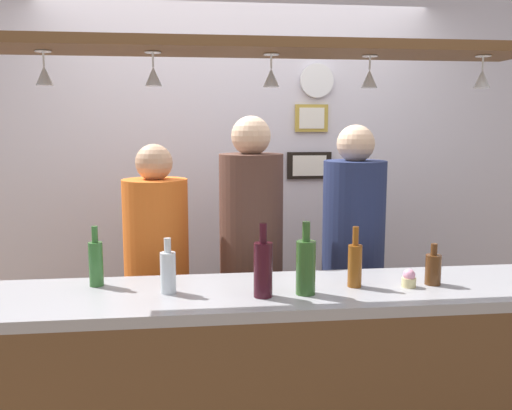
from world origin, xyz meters
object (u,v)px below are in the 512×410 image
object	(u,v)px
person_middle_brown_shirt	(252,247)
bottle_champagne_green	(306,266)
bottle_soda_clear	(168,271)
person_left_orange_shirt	(157,267)
wall_clock	(317,81)
bottle_beer_amber_tall	(355,264)
cupcake	(409,279)
bottle_beer_brown_stubby	(433,268)
picture_frame_lower_pair	(309,166)
bottle_beer_green_import	(96,262)
picture_frame_upper_small	(311,118)
bottle_wine_dark_red	(263,268)
person_right_navy_shirt	(353,250)

from	to	relation	value
person_middle_brown_shirt	bottle_champagne_green	distance (m)	0.76
bottle_soda_clear	person_left_orange_shirt	bearing A→B (deg)	97.53
person_middle_brown_shirt	wall_clock	world-z (taller)	wall_clock
bottle_beer_amber_tall	bottle_champagne_green	bearing A→B (deg)	-161.45
person_middle_brown_shirt	wall_clock	distance (m)	1.30
person_left_orange_shirt	wall_clock	world-z (taller)	wall_clock
person_left_orange_shirt	cupcake	world-z (taller)	person_left_orange_shirt
bottle_beer_brown_stubby	bottle_champagne_green	distance (m)	0.58
bottle_champagne_green	picture_frame_lower_pair	distance (m)	1.55
person_left_orange_shirt	bottle_beer_green_import	world-z (taller)	person_left_orange_shirt
bottle_soda_clear	wall_clock	xyz separation A→B (m)	(0.93, 1.40, 0.88)
cupcake	picture_frame_upper_small	bearing A→B (deg)	94.44
cupcake	bottle_champagne_green	bearing A→B (deg)	-174.55
bottle_beer_brown_stubby	cupcake	xyz separation A→B (m)	(-0.12, -0.02, -0.03)
bottle_wine_dark_red	bottle_beer_amber_tall	bearing A→B (deg)	12.65
wall_clock	person_middle_brown_shirt	bearing A→B (deg)	-124.89
person_right_navy_shirt	bottle_beer_green_import	world-z (taller)	person_right_navy_shirt
picture_frame_upper_small	bottle_soda_clear	bearing A→B (deg)	-122.74
bottle_beer_green_import	picture_frame_lower_pair	bearing A→B (deg)	46.44
bottle_champagne_green	wall_clock	distance (m)	1.75
person_right_navy_shirt	picture_frame_upper_small	xyz separation A→B (m)	(-0.08, 0.74, 0.73)
bottle_wine_dark_red	picture_frame_upper_small	distance (m)	1.70
bottle_beer_brown_stubby	bottle_champagne_green	bearing A→B (deg)	-173.27
bottle_beer_brown_stubby	picture_frame_lower_pair	distance (m)	1.48
bottle_beer_brown_stubby	person_middle_brown_shirt	bearing A→B (deg)	136.39
person_left_orange_shirt	picture_frame_lower_pair	world-z (taller)	person_left_orange_shirt
person_right_navy_shirt	person_middle_brown_shirt	bearing A→B (deg)	180.00
bottle_soda_clear	wall_clock	size ratio (longest dim) A/B	1.05
bottle_beer_amber_tall	wall_clock	world-z (taller)	wall_clock
cupcake	wall_clock	world-z (taller)	wall_clock
person_middle_brown_shirt	cupcake	world-z (taller)	person_middle_brown_shirt
bottle_beer_amber_tall	wall_clock	xyz separation A→B (m)	(0.15, 1.40, 0.87)
bottle_beer_amber_tall	bottle_beer_brown_stubby	bearing A→B (deg)	-1.49
bottle_wine_dark_red	bottle_soda_clear	distance (m)	0.39
person_left_orange_shirt	bottle_soda_clear	world-z (taller)	person_left_orange_shirt
person_left_orange_shirt	bottle_beer_green_import	distance (m)	0.59
bottle_beer_green_import	picture_frame_upper_small	xyz separation A→B (m)	(1.21, 1.26, 0.62)
person_right_navy_shirt	bottle_soda_clear	xyz separation A→B (m)	(-0.98, -0.66, 0.09)
person_right_navy_shirt	bottle_beer_amber_tall	distance (m)	0.70
bottle_wine_dark_red	picture_frame_upper_small	xyz separation A→B (m)	(0.52, 1.50, 0.61)
bottle_beer_green_import	bottle_beer_brown_stubby	xyz separation A→B (m)	(1.44, -0.15, -0.03)
person_right_navy_shirt	bottle_beer_green_import	xyz separation A→B (m)	(-1.29, -0.52, 0.10)
person_right_navy_shirt	bottle_beer_brown_stubby	size ratio (longest dim) A/B	9.60
person_middle_brown_shirt	bottle_wine_dark_red	world-z (taller)	person_middle_brown_shirt
person_middle_brown_shirt	bottle_beer_green_import	size ratio (longest dim) A/B	6.82
bottle_champagne_green	picture_frame_lower_pair	xyz separation A→B (m)	(0.33, 1.48, 0.30)
cupcake	picture_frame_lower_pair	distance (m)	1.49
bottle_wine_dark_red	cupcake	size ratio (longest dim) A/B	3.85
person_middle_brown_shirt	bottle_beer_amber_tall	distance (m)	0.76
bottle_beer_green_import	bottle_beer_amber_tall	distance (m)	1.10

